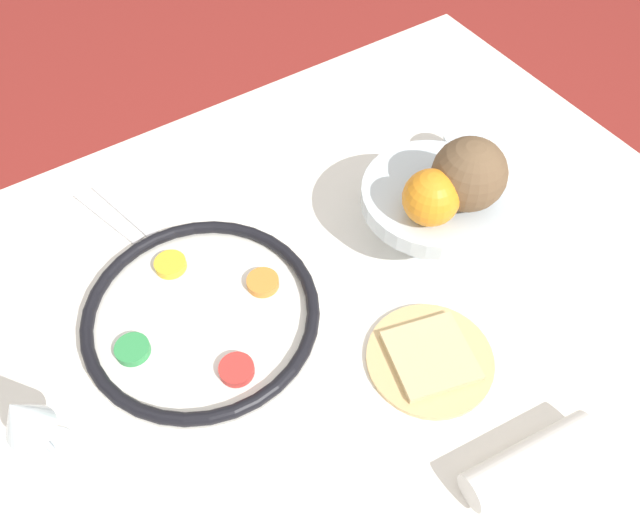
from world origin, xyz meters
TOP-DOWN VIEW (x-y plane):
  - ground_plane at (0.00, 0.00)m, footprint 8.00×8.00m
  - dining_table at (0.00, 0.00)m, footprint 1.50×1.09m
  - seder_plate at (-0.11, 0.10)m, footprint 0.36×0.36m
  - wine_glass at (-0.37, 0.03)m, footprint 0.06×0.06m
  - fruit_stand at (0.29, 0.05)m, footprint 0.23×0.23m
  - orange_fruit at (0.24, 0.01)m, footprint 0.08×0.08m
  - coconut at (0.31, 0.01)m, footprint 0.11×0.11m
  - bread_plate at (0.14, -0.14)m, footprint 0.19×0.19m
  - napkin_roll at (0.15, -0.33)m, footprint 0.19×0.07m
  - cup_near at (0.44, 0.15)m, footprint 0.07×0.07m
  - fork_left at (-0.15, 0.38)m, footprint 0.07×0.17m
  - fork_right at (-0.12, 0.38)m, footprint 0.06×0.17m

SIDE VIEW (x-z plane):
  - ground_plane at x=0.00m, z-range 0.00..0.00m
  - dining_table at x=0.00m, z-range 0.00..0.76m
  - fork_left at x=-0.15m, z-range 0.76..0.77m
  - fork_right at x=-0.12m, z-range 0.76..0.77m
  - bread_plate at x=0.14m, z-range 0.76..0.78m
  - seder_plate at x=-0.11m, z-range 0.76..0.79m
  - napkin_roll at x=0.15m, z-range 0.76..0.81m
  - cup_near at x=0.44m, z-range 0.76..0.83m
  - fruit_stand at x=0.29m, z-range 0.79..0.90m
  - wine_glass at x=-0.37m, z-range 0.79..0.94m
  - orange_fruit at x=0.24m, z-range 0.87..0.95m
  - coconut at x=0.31m, z-range 0.87..0.98m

